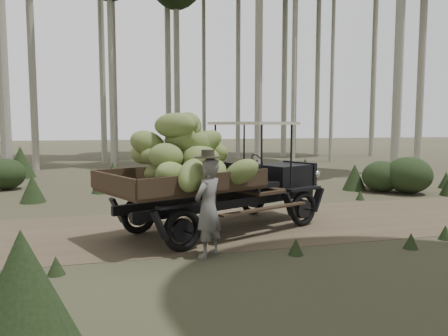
% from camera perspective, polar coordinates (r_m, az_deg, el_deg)
% --- Properties ---
extents(ground, '(120.00, 120.00, 0.00)m').
position_cam_1_polar(ground, '(9.77, -4.95, -7.91)').
color(ground, '#473D2B').
rests_on(ground, ground).
extents(dirt_track, '(70.00, 4.00, 0.01)m').
position_cam_1_polar(dirt_track, '(9.77, -4.95, -7.89)').
color(dirt_track, brown).
rests_on(dirt_track, ground).
extents(banana_truck, '(5.33, 3.66, 2.64)m').
position_cam_1_polar(banana_truck, '(9.02, -2.68, 0.64)').
color(banana_truck, black).
rests_on(banana_truck, ground).
extents(farmer, '(0.74, 0.73, 1.87)m').
position_cam_1_polar(farmer, '(7.58, -2.09, -5.04)').
color(farmer, '#625F59').
rests_on(farmer, ground).
extents(undergrowth, '(24.37, 23.97, 1.40)m').
position_cam_1_polar(undergrowth, '(8.46, -4.83, -6.20)').
color(undergrowth, '#233319').
rests_on(undergrowth, ground).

